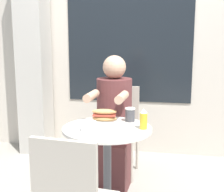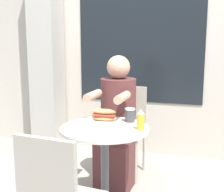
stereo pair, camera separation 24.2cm
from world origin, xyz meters
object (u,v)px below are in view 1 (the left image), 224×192
object	(u,v)px
diner_chair	(120,121)
drink_cup	(130,115)
sandwich_on_plate	(104,116)
condiment_bottle	(144,119)
seated_diner	(114,130)
cafe_table	(107,152)

from	to	relation	value
diner_chair	drink_cup	world-z (taller)	diner_chair
sandwich_on_plate	drink_cup	bearing A→B (deg)	16.21
drink_cup	condiment_bottle	distance (m)	0.22
seated_diner	drink_cup	distance (m)	0.42
seated_diner	drink_cup	xyz separation A→B (m)	(0.19, -0.30, 0.23)
seated_diner	sandwich_on_plate	xyz separation A→B (m)	(-0.01, -0.36, 0.22)
diner_chair	condiment_bottle	bearing A→B (deg)	112.65
diner_chair	condiment_bottle	size ratio (longest dim) A/B	5.80
seated_diner	condiment_bottle	size ratio (longest dim) A/B	8.00
seated_diner	sandwich_on_plate	world-z (taller)	seated_diner
cafe_table	seated_diner	bearing A→B (deg)	95.27
drink_cup	condiment_bottle	world-z (taller)	condiment_bottle
cafe_table	sandwich_on_plate	size ratio (longest dim) A/B	3.56
drink_cup	condiment_bottle	xyz separation A→B (m)	(0.12, -0.19, 0.02)
diner_chair	condiment_bottle	xyz separation A→B (m)	(0.30, -0.83, 0.26)
drink_cup	diner_chair	bearing A→B (deg)	105.77
condiment_bottle	cafe_table	bearing A→B (deg)	-176.26
sandwich_on_plate	drink_cup	xyz separation A→B (m)	(0.19, 0.06, 0.01)
diner_chair	drink_cup	xyz separation A→B (m)	(0.18, -0.64, 0.24)
cafe_table	condiment_bottle	size ratio (longest dim) A/B	4.70
diner_chair	drink_cup	bearing A→B (deg)	108.35
cafe_table	drink_cup	world-z (taller)	drink_cup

